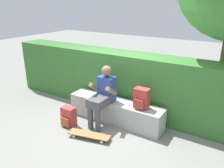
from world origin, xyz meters
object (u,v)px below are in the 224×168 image
object	(u,v)px
bench_main	(115,111)
backpack_on_ground	(68,117)
skateboard_near_person	(89,135)
backpack_on_bench	(141,99)
person_skater	(103,94)

from	to	relation	value
bench_main	backpack_on_ground	size ratio (longest dim) A/B	5.22
bench_main	skateboard_near_person	world-z (taller)	bench_main
bench_main	backpack_on_bench	bearing A→B (deg)	-0.91
backpack_on_bench	skateboard_near_person	bearing A→B (deg)	-129.09
person_skater	backpack_on_ground	xyz separation A→B (m)	(-0.55, -0.45, -0.47)
bench_main	skateboard_near_person	bearing A→B (deg)	-94.66
person_skater	backpack_on_bench	size ratio (longest dim) A/B	3.04
person_skater	bench_main	bearing A→B (deg)	51.78
bench_main	backpack_on_bench	distance (m)	0.73
person_skater	skateboard_near_person	size ratio (longest dim) A/B	1.47
skateboard_near_person	backpack_on_bench	distance (m)	1.20
person_skater	skateboard_near_person	distance (m)	0.85
bench_main	backpack_on_bench	size ratio (longest dim) A/B	5.22
bench_main	skateboard_near_person	xyz separation A→B (m)	(-0.07, -0.82, -0.16)
person_skater	backpack_on_ground	world-z (taller)	person_skater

